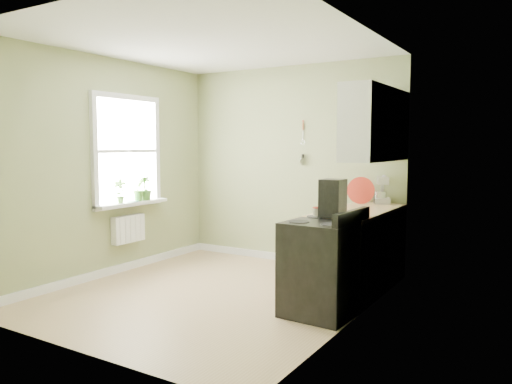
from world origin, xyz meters
The scene contains 21 objects.
floor centered at (0.00, 0.00, -0.01)m, with size 3.20×3.60×0.02m, color tan.
ceiling centered at (0.00, 0.00, 2.71)m, with size 3.20×3.60×0.02m, color white.
wall_back centered at (0.00, 1.81, 1.35)m, with size 3.20×0.02×2.70m, color #929B6A.
wall_left centered at (-1.61, 0.00, 1.35)m, with size 0.02×3.60×2.70m, color #929B6A.
wall_right centered at (1.61, 0.00, 1.35)m, with size 0.02×3.60×2.70m, color #929B6A.
base_cabinets centered at (1.30, 1.00, 0.43)m, with size 0.60×1.60×0.87m, color silver.
countertop centered at (1.29, 1.00, 0.89)m, with size 0.64×1.60×0.04m, color tan.
upper_cabinets centered at (1.43, 1.10, 1.85)m, with size 0.35×1.40×0.80m, color silver.
window centered at (-1.58, 0.30, 1.55)m, with size 0.06×1.14×1.44m.
window_sill centered at (-1.51, 0.30, 0.88)m, with size 0.18×1.14×0.04m, color white.
radiator centered at (-1.54, 0.25, 0.55)m, with size 0.12×0.50×0.35m, color white.
wall_utensils centered at (0.20, 1.78, 1.56)m, with size 0.02×0.14×0.58m.
stove centered at (1.28, 0.05, 0.46)m, with size 0.68×0.76×1.03m.
stand_mixer centered at (1.31, 1.74, 1.06)m, with size 0.28×0.33×0.36m.
kettle centered at (1.05, 1.72, 1.01)m, with size 0.20×0.12×0.21m.
coffee_maker centered at (1.26, 0.30, 1.09)m, with size 0.22×0.24×0.38m.
red_tray centered at (1.12, 1.52, 1.08)m, with size 0.33×0.33×0.02m, color red.
jar centered at (1.09, 0.30, 0.96)m, with size 0.08×0.08×0.09m.
plant_a centered at (-1.50, 0.09, 1.05)m, with size 0.16×0.11×0.31m, color #437528.
plant_b centered at (-1.50, 0.41, 1.05)m, with size 0.17×0.14×0.31m, color #437528.
plant_c centered at (-1.50, 0.54, 1.06)m, with size 0.18×0.18×0.32m, color #437528.
Camera 1 is at (3.18, -4.31, 1.62)m, focal length 35.00 mm.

